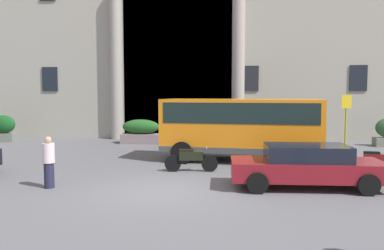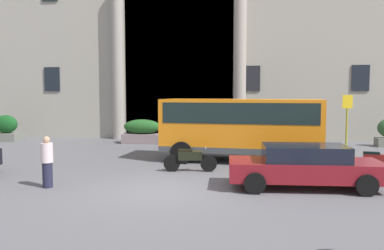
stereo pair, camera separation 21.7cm
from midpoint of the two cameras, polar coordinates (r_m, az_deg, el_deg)
name	(u,v)px [view 1 (the left image)]	position (r m, az deg, el deg)	size (l,w,h in m)	color
ground_plane	(161,193)	(11.89, -4.98, -9.67)	(80.00, 64.00, 0.12)	#5A595C
office_building_facade	(204,14)	(29.41, 1.44, 15.56)	(39.06, 9.63, 16.88)	#9C978A
orange_minibus	(242,124)	(16.87, 6.71, 0.17)	(6.74, 3.21, 2.60)	orange
bus_stop_sign	(346,118)	(19.36, 20.78, 0.89)	(0.44, 0.08, 2.76)	#959920
hedge_planter_far_east	(4,129)	(26.01, -25.47, -0.48)	(1.49, 0.84, 1.55)	slate
hedge_planter_east	(141,132)	(22.74, -7.56, -0.98)	(2.19, 0.95, 1.36)	gray
hedge_planter_far_west	(275,132)	(21.86, 11.48, -0.94)	(1.95, 0.81, 1.60)	#6E635C
parked_sedan_second	(306,165)	(12.59, 15.51, -5.57)	(4.56, 2.01, 1.30)	maroon
motorcycle_far_end	(190,159)	(14.59, -0.71, -4.90)	(1.94, 0.55, 0.89)	black
scooter_by_planter	(286,159)	(15.03, 12.84, -4.72)	(2.05, 0.55, 0.89)	black
motorcycle_near_kerb	(376,162)	(15.36, 24.34, -4.82)	(1.97, 0.62, 0.89)	black
pedestrian_child_trailing	(49,162)	(12.87, -20.19, -5.01)	(0.36, 0.36, 1.56)	#202137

